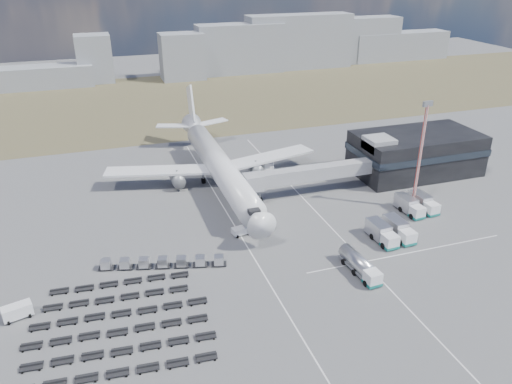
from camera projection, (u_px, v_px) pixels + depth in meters
name	position (u px, v px, depth m)	size (l,w,h in m)	color
ground	(263.00, 254.00, 90.21)	(420.00, 420.00, 0.00)	#565659
grass_strip	(166.00, 102.00, 184.49)	(420.00, 90.00, 0.01)	brown
lane_markings	(306.00, 237.00, 95.57)	(47.12, 110.00, 0.01)	silver
terminal	(415.00, 152.00, 122.15)	(30.40, 16.40, 11.00)	black
jet_bridge	(301.00, 175.00, 110.09)	(30.30, 3.80, 7.05)	#939399
airliner	(218.00, 163.00, 115.69)	(51.59, 64.53, 17.62)	white
skyline	(192.00, 53.00, 220.73)	(306.67, 24.42, 25.83)	gray
fuel_tanker	(360.00, 265.00, 84.12)	(3.17, 10.07, 3.21)	white
pushback_tug	(241.00, 231.00, 96.23)	(3.43, 1.93, 1.53)	white
utility_van	(17.00, 312.00, 73.86)	(4.20, 1.90, 2.25)	white
catering_truck	(264.00, 165.00, 124.62)	(2.87, 6.34, 2.85)	white
service_trucks_near	(390.00, 231.00, 94.27)	(6.95, 8.19, 3.17)	white
service_trucks_far	(417.00, 204.00, 104.61)	(6.87, 8.03, 3.06)	white
uld_row	(163.00, 262.00, 85.95)	(21.60, 7.17, 1.70)	black
baggage_dollies	(118.00, 324.00, 72.60)	(27.79, 23.37, 0.69)	black
floodlight_mast	(420.00, 157.00, 101.58)	(2.21, 1.81, 23.39)	red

